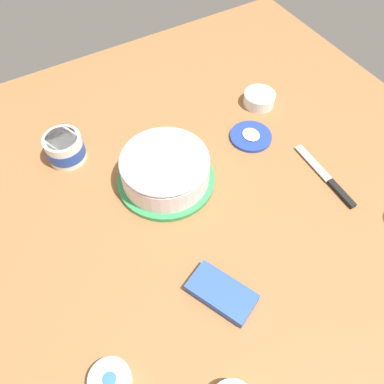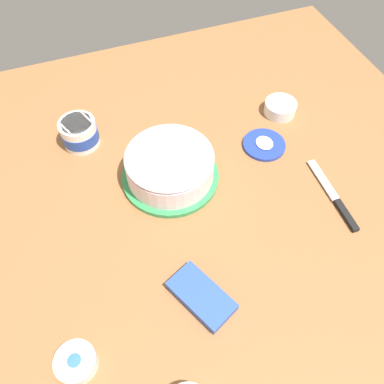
{
  "view_description": "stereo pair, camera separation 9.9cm",
  "coord_description": "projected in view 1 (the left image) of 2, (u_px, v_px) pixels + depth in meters",
  "views": [
    {
      "loc": [
        0.45,
        -0.3,
        0.84
      ],
      "look_at": [
        -0.05,
        -0.02,
        0.04
      ],
      "focal_mm": 36.39,
      "sensor_mm": 36.0,
      "label": 1
    },
    {
      "loc": [
        0.49,
        -0.22,
        0.84
      ],
      "look_at": [
        -0.05,
        -0.02,
        0.04
      ],
      "focal_mm": 36.39,
      "sensor_mm": 36.0,
      "label": 2
    }
  ],
  "objects": [
    {
      "name": "sprinkle_bowl_blue",
      "position": [
        110.0,
        381.0,
        0.75
      ],
      "size": [
        0.08,
        0.08,
        0.04
      ],
      "color": "white",
      "rests_on": "ground_plane"
    },
    {
      "name": "frosting_tub_lid",
      "position": [
        251.0,
        136.0,
        1.14
      ],
      "size": [
        0.12,
        0.12,
        0.02
      ],
      "color": "#233DAD",
      "rests_on": "ground_plane"
    },
    {
      "name": "ground_plane",
      "position": [
        207.0,
        210.0,
        1.0
      ],
      "size": [
        1.54,
        1.54,
        0.0
      ],
      "primitive_type": "plane",
      "color": "#936038"
    },
    {
      "name": "frosted_cake",
      "position": [
        165.0,
        169.0,
        1.01
      ],
      "size": [
        0.26,
        0.26,
        0.11
      ],
      "color": "#339351",
      "rests_on": "ground_plane"
    },
    {
      "name": "frosting_tub",
      "position": [
        65.0,
        148.0,
        1.07
      ],
      "size": [
        0.1,
        0.1,
        0.08
      ],
      "color": "white",
      "rests_on": "ground_plane"
    },
    {
      "name": "spreading_knife",
      "position": [
        329.0,
        181.0,
        1.04
      ],
      "size": [
        0.24,
        0.03,
        0.01
      ],
      "color": "silver",
      "rests_on": "ground_plane"
    },
    {
      "name": "sprinkle_bowl_pink",
      "position": [
        259.0,
        98.0,
        1.21
      ],
      "size": [
        0.1,
        0.1,
        0.04
      ],
      "color": "white",
      "rests_on": "ground_plane"
    },
    {
      "name": "candy_box_lower",
      "position": [
        222.0,
        293.0,
        0.86
      ],
      "size": [
        0.17,
        0.13,
        0.02
      ],
      "primitive_type": "cube",
      "rotation": [
        0.0,
        0.0,
        0.43
      ],
      "color": "#2D51B2",
      "rests_on": "ground_plane"
    }
  ]
}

